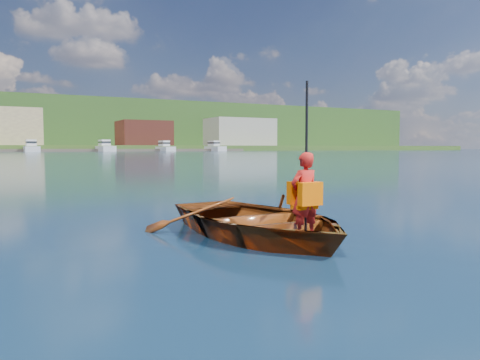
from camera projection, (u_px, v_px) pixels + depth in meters
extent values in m
plane|color=#112946|center=(214.00, 240.00, 6.53)|extent=(600.00, 600.00, 0.00)
imported|color=#68390D|center=(257.00, 221.00, 6.80)|extent=(2.86, 3.82, 0.75)
imported|color=red|center=(304.00, 196.00, 6.08)|extent=(0.43, 0.30, 1.13)
cube|color=#EA6000|center=(310.00, 194.00, 5.98)|extent=(0.35, 0.12, 0.30)
cube|color=#EA6000|center=(299.00, 192.00, 6.18)|extent=(0.34, 0.10, 0.30)
cube|color=#EA6000|center=(304.00, 207.00, 6.09)|extent=(0.32, 0.24, 0.05)
cylinder|color=black|center=(306.00, 159.00, 6.26)|extent=(0.04, 0.04, 2.07)
cube|color=#335F26|center=(8.00, 148.00, 175.08)|extent=(400.00, 80.00, 2.00)
cube|color=#26441E|center=(5.00, 127.00, 218.76)|extent=(400.00, 100.00, 22.00)
cube|color=brown|center=(144.00, 133.00, 173.01)|extent=(18.00, 16.00, 9.00)
cube|color=gray|center=(240.00, 132.00, 191.16)|extent=(26.00, 16.00, 11.00)
cube|color=silver|center=(31.00, 149.00, 135.91)|extent=(3.91, 13.95, 1.77)
cube|color=silver|center=(31.00, 143.00, 137.01)|extent=(2.73, 6.28, 1.80)
cube|color=black|center=(31.00, 142.00, 137.00)|extent=(2.81, 6.56, 0.50)
cube|color=silver|center=(105.00, 149.00, 145.50)|extent=(3.86, 13.77, 1.90)
cube|color=silver|center=(104.00, 143.00, 146.58)|extent=(2.70, 6.20, 1.80)
cube|color=black|center=(104.00, 142.00, 146.58)|extent=(2.78, 6.47, 0.50)
cube|color=silver|center=(165.00, 149.00, 154.35)|extent=(3.30, 11.78, 1.71)
cube|color=silver|center=(164.00, 143.00, 155.26)|extent=(2.31, 5.30, 1.80)
cube|color=black|center=(164.00, 143.00, 155.25)|extent=(2.38, 5.54, 0.50)
cube|color=silver|center=(215.00, 149.00, 162.57)|extent=(3.31, 11.84, 1.85)
cube|color=silver|center=(214.00, 143.00, 163.48)|extent=(2.32, 5.33, 1.80)
cube|color=black|center=(214.00, 143.00, 163.47)|extent=(2.39, 5.56, 0.50)
cylinder|color=#382314|center=(127.00, 124.00, 245.45)|extent=(0.80, 0.80, 2.75)
sphere|color=#2C5B1B|center=(127.00, 117.00, 245.19)|extent=(5.13, 5.13, 5.13)
cylinder|color=#382314|center=(161.00, 122.00, 265.23)|extent=(0.80, 0.80, 3.00)
sphere|color=#2C5B1B|center=(161.00, 115.00, 264.95)|extent=(5.59, 5.59, 5.59)
cylinder|color=#382314|center=(147.00, 136.00, 211.82)|extent=(0.80, 0.80, 3.94)
sphere|color=#2C5B1B|center=(147.00, 124.00, 211.45)|extent=(7.36, 7.36, 7.36)
cylinder|color=#382314|center=(70.00, 134.00, 197.37)|extent=(0.80, 0.80, 4.18)
sphere|color=#2C5B1B|center=(70.00, 121.00, 196.98)|extent=(7.80, 7.80, 7.80)
cylinder|color=#382314|center=(69.00, 112.00, 266.67)|extent=(0.80, 0.80, 4.05)
sphere|color=#2C5B1B|center=(68.00, 102.00, 266.29)|extent=(7.56, 7.56, 7.56)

